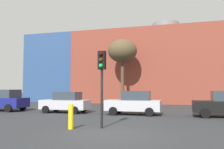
{
  "coord_description": "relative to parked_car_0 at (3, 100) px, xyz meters",
  "views": [
    {
      "loc": [
        2.84,
        -9.49,
        1.86
      ],
      "look_at": [
        -2.54,
        9.77,
        3.12
      ],
      "focal_mm": 37.93,
      "sensor_mm": 36.0,
      "label": 1
    }
  ],
  "objects": [
    {
      "name": "parked_car_0",
      "position": [
        0.0,
        0.0,
        0.0
      ],
      "size": [
        4.25,
        2.08,
        1.84
      ],
      "rotation": [
        0.0,
        0.0,
        3.14
      ],
      "color": "navy",
      "rests_on": "ground_plane"
    },
    {
      "name": "parked_car_1",
      "position": [
        5.97,
        0.0,
        -0.09
      ],
      "size": [
        3.82,
        1.88,
        1.65
      ],
      "rotation": [
        0.0,
        0.0,
        3.14
      ],
      "color": "silver",
      "rests_on": "ground_plane"
    },
    {
      "name": "building_backdrop",
      "position": [
        12.98,
        19.29,
        4.12
      ],
      "size": [
        41.27,
        13.87,
        11.93
      ],
      "color": "brown",
      "rests_on": "ground_plane"
    },
    {
      "name": "bollard_yellow_0",
      "position": [
        9.77,
        -7.04,
        -0.34
      ],
      "size": [
        0.24,
        0.24,
        1.16
      ],
      "primitive_type": "cylinder",
      "color": "yellow",
      "rests_on": "ground_plane"
    },
    {
      "name": "parked_car_2",
      "position": [
        11.5,
        0.0,
        -0.05
      ],
      "size": [
        4.01,
        1.97,
        1.74
      ],
      "rotation": [
        0.0,
        0.0,
        3.14
      ],
      "color": "silver",
      "rests_on": "ground_plane"
    },
    {
      "name": "bare_tree_0",
      "position": [
        8.34,
        9.92,
        5.43
      ],
      "size": [
        3.47,
        3.47,
        7.83
      ],
      "color": "brown",
      "rests_on": "ground_plane"
    },
    {
      "name": "traffic_light_island",
      "position": [
        11.09,
        -6.42,
        1.83
      ],
      "size": [
        0.38,
        0.37,
        3.73
      ],
      "rotation": [
        0.0,
        0.0,
        -1.64
      ],
      "color": "black",
      "rests_on": "ground_plane"
    },
    {
      "name": "ground_plane",
      "position": [
        11.82,
        -7.82,
        -0.92
      ],
      "size": [
        200.0,
        200.0,
        0.0
      ],
      "primitive_type": "plane",
      "color": "#2D3033"
    }
  ]
}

